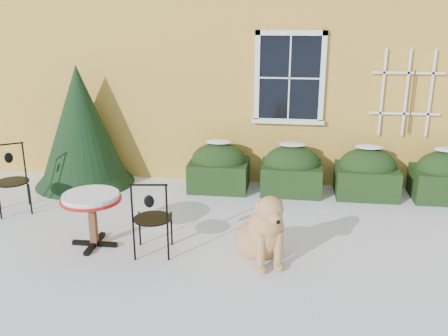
# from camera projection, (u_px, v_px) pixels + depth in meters

# --- Properties ---
(ground) EXTENTS (80.00, 80.00, 0.00)m
(ground) POSITION_uv_depth(u_px,v_px,m) (214.00, 255.00, 6.67)
(ground) COLOR white
(ground) RESTS_ON ground
(house) EXTENTS (12.40, 8.40, 6.40)m
(house) POSITION_uv_depth(u_px,v_px,m) (256.00, 5.00, 12.29)
(house) COLOR gold
(house) RESTS_ON ground
(hedge_row) EXTENTS (4.95, 0.80, 0.91)m
(hedge_row) POSITION_uv_depth(u_px,v_px,m) (329.00, 172.00, 8.75)
(hedge_row) COLOR black
(hedge_row) RESTS_ON ground
(evergreen_shrub) EXTENTS (1.82, 1.82, 2.20)m
(evergreen_shrub) POSITION_uv_depth(u_px,v_px,m) (82.00, 137.00, 9.13)
(evergreen_shrub) COLOR black
(evergreen_shrub) RESTS_ON ground
(bistro_table) EXTENTS (0.82, 0.82, 0.76)m
(bistro_table) POSITION_uv_depth(u_px,v_px,m) (91.00, 203.00, 6.74)
(bistro_table) COLOR black
(bistro_table) RESTS_ON ground
(patio_chair_near) EXTENTS (0.53, 0.52, 1.06)m
(patio_chair_near) POSITION_uv_depth(u_px,v_px,m) (152.00, 217.00, 6.53)
(patio_chair_near) COLOR black
(patio_chair_near) RESTS_ON ground
(patio_chair_far) EXTENTS (0.66, 0.66, 1.09)m
(patio_chair_far) POSITION_uv_depth(u_px,v_px,m) (12.00, 179.00, 7.96)
(patio_chair_far) COLOR black
(patio_chair_far) RESTS_ON ground
(dog) EXTENTS (0.85, 1.10, 1.00)m
(dog) POSITION_uv_depth(u_px,v_px,m) (263.00, 232.00, 6.40)
(dog) COLOR tan
(dog) RESTS_ON ground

